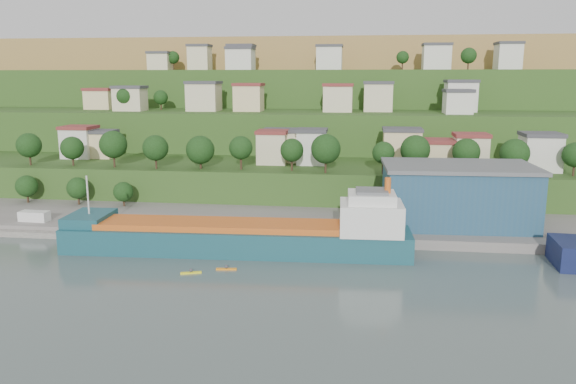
% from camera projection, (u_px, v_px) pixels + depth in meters
% --- Properties ---
extents(ground, '(500.00, 500.00, 0.00)m').
position_uv_depth(ground, '(247.00, 269.00, 97.31)').
color(ground, '#43524F').
rests_on(ground, ground).
extents(quay, '(220.00, 26.00, 4.00)m').
position_uv_depth(quay, '(363.00, 230.00, 122.02)').
color(quay, slate).
rests_on(quay, ground).
extents(pebble_beach, '(40.00, 18.00, 2.40)m').
position_uv_depth(pebble_beach, '(25.00, 226.00, 125.52)').
color(pebble_beach, slate).
rests_on(pebble_beach, ground).
extents(hillside, '(360.00, 211.07, 96.00)m').
position_uv_depth(hillside, '(319.00, 148.00, 261.12)').
color(hillside, '#284719').
rests_on(hillside, ground).
extents(cargo_ship_near, '(66.07, 12.77, 16.90)m').
position_uv_depth(cargo_ship_near, '(247.00, 238.00, 106.25)').
color(cargo_ship_near, '#164652').
rests_on(cargo_ship_near, ground).
extents(warehouse, '(31.66, 20.09, 12.80)m').
position_uv_depth(warehouse, '(457.00, 194.00, 118.26)').
color(warehouse, navy).
rests_on(warehouse, quay).
extents(caravan, '(6.44, 2.93, 2.95)m').
position_uv_depth(caravan, '(34.00, 218.00, 121.76)').
color(caravan, silver).
rests_on(caravan, pebble_beach).
extents(dinghy, '(3.93, 1.65, 0.77)m').
position_uv_depth(dinghy, '(82.00, 224.00, 120.93)').
color(dinghy, silver).
rests_on(dinghy, pebble_beach).
extents(kayak_orange, '(3.61, 1.03, 0.89)m').
position_uv_depth(kayak_orange, '(226.00, 268.00, 97.01)').
color(kayak_orange, orange).
rests_on(kayak_orange, ground).
extents(kayak_yellow, '(3.56, 1.67, 0.88)m').
position_uv_depth(kayak_yellow, '(191.00, 272.00, 95.16)').
color(kayak_yellow, yellow).
rests_on(kayak_yellow, ground).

